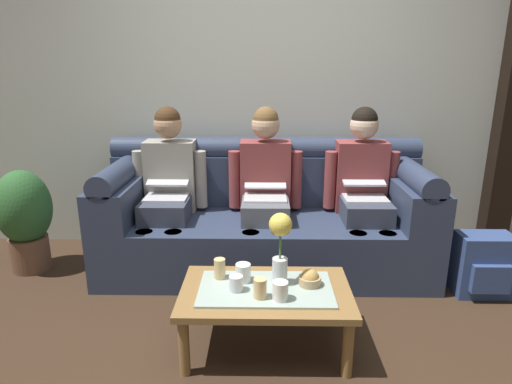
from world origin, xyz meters
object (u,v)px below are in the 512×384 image
(cup_far_right, at_px, (220,269))
(potted_plant, at_px, (25,216))
(flower_vase, at_px, (280,241))
(cup_far_left, at_px, (236,283))
(cup_far_center, at_px, (280,291))
(backpack_right, at_px, (483,265))
(person_left, at_px, (168,183))
(cup_near_right, at_px, (260,288))
(person_middle, at_px, (265,184))
(person_right, at_px, (363,184))
(snack_bowl, at_px, (310,279))
(couch, at_px, (265,220))
(coffee_table, at_px, (266,297))
(cup_near_left, at_px, (243,273))

(cup_far_right, distance_m, potted_plant, 1.75)
(flower_vase, xyz_separation_m, cup_far_left, (-0.23, -0.08, -0.21))
(cup_far_center, distance_m, backpack_right, 1.59)
(cup_far_center, xyz_separation_m, potted_plant, (-1.87, 1.06, 0.02))
(person_left, xyz_separation_m, cup_near_right, (0.70, -1.15, -0.24))
(cup_far_center, relative_size, backpack_right, 0.23)
(person_middle, bearing_deg, flower_vase, -85.64)
(person_middle, xyz_separation_m, person_right, (0.73, -0.00, 0.00))
(person_middle, distance_m, backpack_right, 1.60)
(cup_near_right, relative_size, backpack_right, 0.25)
(flower_vase, distance_m, backpack_right, 1.56)
(person_left, xyz_separation_m, person_middle, (0.73, 0.00, -0.00))
(snack_bowl, relative_size, cup_near_right, 1.15)
(person_left, bearing_deg, couch, 0.36)
(person_left, relative_size, cup_far_left, 14.52)
(coffee_table, xyz_separation_m, cup_far_left, (-0.16, -0.03, 0.10))
(person_middle, height_order, person_right, same)
(person_middle, bearing_deg, cup_far_left, -98.26)
(couch, height_order, cup_far_center, couch)
(couch, bearing_deg, coffee_table, -90.00)
(coffee_table, xyz_separation_m, cup_near_right, (-0.03, -0.10, 0.11))
(coffee_table, relative_size, cup_far_right, 7.97)
(cup_far_left, bearing_deg, potted_plant, 149.40)
(coffee_table, distance_m, cup_far_right, 0.30)
(cup_near_right, distance_m, backpack_right, 1.68)
(couch, xyz_separation_m, person_right, (0.73, -0.00, 0.29))
(coffee_table, height_order, cup_far_center, cup_far_center)
(backpack_right, bearing_deg, coffee_table, -157.55)
(coffee_table, relative_size, cup_far_center, 9.31)
(couch, xyz_separation_m, cup_near_left, (-0.12, -0.98, 0.05))
(snack_bowl, xyz_separation_m, backpack_right, (1.23, 0.57, -0.19))
(snack_bowl, distance_m, cup_far_left, 0.40)
(couch, distance_m, flower_vase, 1.04)
(cup_far_center, bearing_deg, backpack_right, 27.50)
(person_middle, height_order, coffee_table, person_middle)
(backpack_right, bearing_deg, potted_plant, 174.24)
(couch, relative_size, cup_near_right, 22.85)
(cup_near_right, height_order, cup_far_right, cup_far_right)
(cup_near_right, bearing_deg, cup_near_left, 118.25)
(person_left, height_order, potted_plant, person_left)
(person_left, bearing_deg, flower_vase, -51.09)
(snack_bowl, height_order, cup_near_left, cup_near_left)
(person_left, height_order, person_middle, same)
(snack_bowl, distance_m, cup_near_left, 0.37)
(cup_far_left, bearing_deg, flower_vase, 19.53)
(cup_far_left, relative_size, backpack_right, 0.20)
(person_right, distance_m, cup_far_right, 1.38)
(person_middle, xyz_separation_m, cup_far_right, (-0.26, -0.94, -0.24))
(flower_vase, height_order, cup_near_right, flower_vase)
(coffee_table, height_order, backpack_right, backpack_right)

